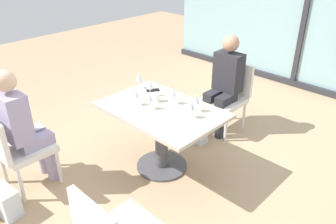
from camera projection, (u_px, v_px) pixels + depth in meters
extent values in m
plane|color=tan|center=(162.00, 166.00, 3.78)|extent=(12.00, 12.00, 0.00)
cube|color=#90B7BC|center=(308.00, 4.00, 5.18)|extent=(5.03, 0.03, 2.70)
cube|color=#2D2D33|center=(307.00, 4.00, 5.16)|extent=(0.08, 0.06, 2.70)
cube|color=#2D2D33|center=(292.00, 82.00, 5.77)|extent=(5.03, 0.10, 0.10)
cube|color=#BCB29E|center=(161.00, 110.00, 3.44)|extent=(1.25, 0.84, 0.04)
cylinder|color=#4C4C51|center=(162.00, 140.00, 3.61)|extent=(0.14, 0.14, 0.69)
cylinder|color=#4C4C51|center=(162.00, 165.00, 3.77)|extent=(0.56, 0.56, 0.02)
cube|color=silver|center=(27.00, 149.00, 3.34)|extent=(0.46, 0.46, 0.06)
cylinder|color=silver|center=(59.00, 167.00, 3.45)|extent=(0.04, 0.04, 0.39)
cylinder|color=silver|center=(40.00, 151.00, 3.69)|extent=(0.04, 0.04, 0.39)
cylinder|color=silver|center=(21.00, 185.00, 3.20)|extent=(0.04, 0.04, 0.39)
cylinder|color=silver|center=(3.00, 167.00, 3.44)|extent=(0.04, 0.04, 0.39)
cube|color=silver|center=(224.00, 101.00, 4.29)|extent=(0.46, 0.46, 0.06)
cube|color=silver|center=(236.00, 78.00, 4.34)|extent=(0.46, 0.05, 0.42)
cylinder|color=silver|center=(201.00, 117.00, 4.39)|extent=(0.04, 0.04, 0.39)
cylinder|color=silver|center=(226.00, 127.00, 4.15)|extent=(0.04, 0.04, 0.39)
cylinder|color=silver|center=(219.00, 107.00, 4.65)|extent=(0.04, 0.04, 0.39)
cylinder|color=silver|center=(244.00, 116.00, 4.40)|extent=(0.04, 0.04, 0.39)
cylinder|color=#9E93B7|center=(51.00, 161.00, 3.49)|extent=(0.11, 0.11, 0.45)
cube|color=#9E93B7|center=(37.00, 142.00, 3.30)|extent=(0.13, 0.32, 0.11)
cylinder|color=#9E93B7|center=(42.00, 154.00, 3.60)|extent=(0.11, 0.11, 0.45)
cube|color=#9E93B7|center=(29.00, 135.00, 3.41)|extent=(0.13, 0.32, 0.11)
cube|color=#9E93B7|center=(14.00, 117.00, 3.13)|extent=(0.34, 0.20, 0.48)
sphere|color=#D8AD8C|center=(5.00, 81.00, 2.96)|extent=(0.20, 0.20, 0.20)
cylinder|color=#28282D|center=(209.00, 117.00, 4.33)|extent=(0.11, 0.11, 0.45)
cube|color=#28282D|center=(214.00, 95.00, 4.26)|extent=(0.13, 0.32, 0.11)
cylinder|color=#28282D|center=(220.00, 122.00, 4.22)|extent=(0.11, 0.11, 0.45)
cube|color=#28282D|center=(226.00, 99.00, 4.15)|extent=(0.13, 0.32, 0.11)
cube|color=#28282D|center=(228.00, 72.00, 4.14)|extent=(0.34, 0.20, 0.48)
sphere|color=tan|center=(231.00, 43.00, 3.98)|extent=(0.20, 0.20, 0.20)
cylinder|color=silver|center=(150.00, 96.00, 3.70)|extent=(0.06, 0.06, 0.00)
cylinder|color=silver|center=(150.00, 92.00, 3.68)|extent=(0.01, 0.01, 0.08)
cone|color=silver|center=(150.00, 84.00, 3.64)|extent=(0.07, 0.07, 0.09)
cylinder|color=silver|center=(191.00, 117.00, 3.26)|extent=(0.06, 0.06, 0.00)
cylinder|color=silver|center=(191.00, 113.00, 3.24)|extent=(0.01, 0.01, 0.08)
cone|color=silver|center=(191.00, 105.00, 3.20)|extent=(0.07, 0.07, 0.09)
cylinder|color=silver|center=(150.00, 109.00, 3.43)|extent=(0.06, 0.06, 0.00)
cylinder|color=silver|center=(150.00, 105.00, 3.41)|extent=(0.01, 0.01, 0.08)
cone|color=silver|center=(149.00, 96.00, 3.36)|extent=(0.07, 0.07, 0.09)
cylinder|color=silver|center=(139.00, 88.00, 3.89)|extent=(0.06, 0.06, 0.00)
cylinder|color=silver|center=(139.00, 84.00, 3.87)|extent=(0.01, 0.01, 0.08)
cone|color=silver|center=(139.00, 77.00, 3.82)|extent=(0.07, 0.07, 0.09)
cylinder|color=silver|center=(196.00, 111.00, 3.38)|extent=(0.06, 0.06, 0.00)
cylinder|color=silver|center=(196.00, 107.00, 3.36)|extent=(0.01, 0.01, 0.08)
cone|color=silver|center=(196.00, 99.00, 3.32)|extent=(0.07, 0.07, 0.09)
cylinder|color=silver|center=(136.00, 105.00, 3.50)|extent=(0.06, 0.06, 0.00)
cylinder|color=silver|center=(136.00, 101.00, 3.48)|extent=(0.01, 0.01, 0.08)
cone|color=silver|center=(135.00, 93.00, 3.44)|extent=(0.07, 0.07, 0.09)
cylinder|color=silver|center=(173.00, 103.00, 3.53)|extent=(0.06, 0.06, 0.00)
cylinder|color=silver|center=(173.00, 99.00, 3.51)|extent=(0.01, 0.01, 0.08)
cone|color=silver|center=(173.00, 92.00, 3.47)|extent=(0.07, 0.07, 0.09)
cylinder|color=white|center=(157.00, 97.00, 3.56)|extent=(0.08, 0.08, 0.09)
cube|color=black|center=(153.00, 90.00, 3.82)|extent=(0.14, 0.16, 0.01)
cube|color=silver|center=(195.00, 131.00, 4.19)|extent=(0.30, 0.17, 0.28)
cube|color=silver|center=(5.00, 201.00, 3.08)|extent=(0.32, 0.19, 0.28)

